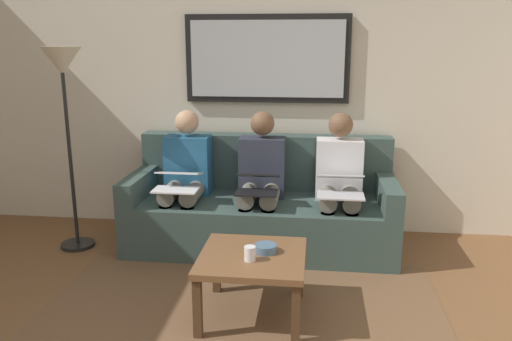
{
  "coord_description": "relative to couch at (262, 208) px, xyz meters",
  "views": [
    {
      "loc": [
        -0.44,
        2.01,
        1.69
      ],
      "look_at": [
        0.0,
        -1.7,
        0.75
      ],
      "focal_mm": 35.82,
      "sensor_mm": 36.0,
      "label": 1
    }
  ],
  "objects": [
    {
      "name": "area_rug",
      "position": [
        0.0,
        1.27,
        -0.31
      ],
      "size": [
        2.6,
        1.8,
        0.01
      ],
      "primitive_type": "cube",
      "color": "brown",
      "rests_on": "ground_plane"
    },
    {
      "name": "couch",
      "position": [
        0.0,
        0.0,
        0.0
      ],
      "size": [
        2.2,
        0.9,
        0.9
      ],
      "color": "#384C47",
      "rests_on": "ground_plane"
    },
    {
      "name": "person_left",
      "position": [
        -0.64,
        0.07,
        0.3
      ],
      "size": [
        0.38,
        0.58,
        1.14
      ],
      "color": "silver",
      "rests_on": "couch"
    },
    {
      "name": "laptop_white",
      "position": [
        0.64,
        0.32,
        0.31
      ],
      "size": [
        0.35,
        0.32,
        0.14
      ],
      "color": "white"
    },
    {
      "name": "framed_mirror",
      "position": [
        0.0,
        -0.39,
        1.24
      ],
      "size": [
        1.43,
        0.05,
        0.75
      ],
      "color": "black"
    },
    {
      "name": "person_right",
      "position": [
        0.64,
        0.07,
        0.3
      ],
      "size": [
        0.38,
        0.58,
        1.14
      ],
      "color": "#235B84",
      "rests_on": "couch"
    },
    {
      "name": "bowl",
      "position": [
        -0.15,
        1.17,
        0.13
      ],
      "size": [
        0.14,
        0.14,
        0.05
      ],
      "primitive_type": "cylinder",
      "color": "slate",
      "rests_on": "coffee_table"
    },
    {
      "name": "standing_lamp",
      "position": [
        1.55,
        0.27,
        1.06
      ],
      "size": [
        0.32,
        0.32,
        1.66
      ],
      "color": "black",
      "rests_on": "ground_plane"
    },
    {
      "name": "wall_rear",
      "position": [
        0.0,
        -0.48,
        0.99
      ],
      "size": [
        6.0,
        0.12,
        2.6
      ],
      "primitive_type": "cube",
      "color": "beige",
      "rests_on": "ground_plane"
    },
    {
      "name": "laptop_silver",
      "position": [
        -0.64,
        0.31,
        0.32
      ],
      "size": [
        0.35,
        0.36,
        0.16
      ],
      "color": "silver"
    },
    {
      "name": "cup",
      "position": [
        -0.07,
        1.31,
        0.15
      ],
      "size": [
        0.07,
        0.07,
        0.09
      ],
      "primitive_type": "cylinder",
      "color": "silver",
      "rests_on": "coffee_table"
    },
    {
      "name": "coffee_table",
      "position": [
        -0.07,
        1.22,
        0.05
      ],
      "size": [
        0.65,
        0.65,
        0.42
      ],
      "color": "brown",
      "rests_on": "ground_plane"
    },
    {
      "name": "laptop_black",
      "position": [
        0.0,
        0.31,
        0.31
      ],
      "size": [
        0.32,
        0.33,
        0.15
      ],
      "color": "black"
    },
    {
      "name": "person_middle",
      "position": [
        0.0,
        0.07,
        0.3
      ],
      "size": [
        0.38,
        0.58,
        1.14
      ],
      "color": "#2D3342",
      "rests_on": "couch"
    }
  ]
}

